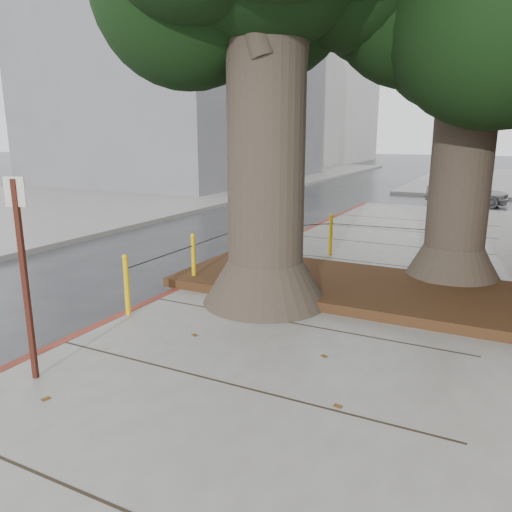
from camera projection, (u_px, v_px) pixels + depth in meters
The scene contains 10 objects.
ground at pixel (187, 385), 5.78m from camera, with size 140.00×140.00×0.00m, color #28282B.
sidewalk_opposite at pixel (44, 203), 20.57m from camera, with size 14.00×60.00×0.15m, color slate.
curb_red at pixel (174, 294), 8.81m from camera, with size 0.14×26.00×0.16m, color maroon.
planter_bed at pixel (357, 287), 8.71m from camera, with size 6.40×2.60×0.16m, color black.
building_far_grey at pixel (186, 80), 29.99m from camera, with size 12.00×16.00×12.00m, color slate.
building_far_white at pixel (299, 86), 50.44m from camera, with size 12.00×18.00×15.00m, color silver.
bollard_ring at pixel (277, 247), 9.79m from camera, with size 3.79×5.39×0.95m.
signpost at pixel (24, 269), 5.34m from camera, with size 0.22×0.10×2.26m.
car_silver at pixel (467, 192), 20.31m from camera, with size 1.27×3.16×1.08m, color #B2B2B7.
car_dark at pixel (235, 175), 27.21m from camera, with size 1.87×4.61×1.34m, color black.
Camera 1 is at (3.09, -4.33, 2.83)m, focal length 35.00 mm.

